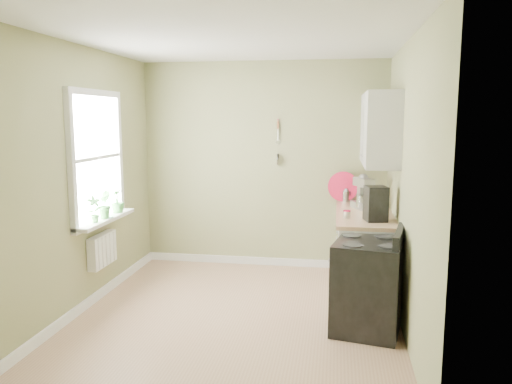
# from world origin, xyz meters

# --- Properties ---
(floor) EXTENTS (3.20, 3.60, 0.02)m
(floor) POSITION_xyz_m (0.00, 0.00, -0.01)
(floor) COLOR #A3785B
(floor) RESTS_ON ground
(ceiling) EXTENTS (3.20, 3.60, 0.02)m
(ceiling) POSITION_xyz_m (0.00, 0.00, 2.71)
(ceiling) COLOR white
(ceiling) RESTS_ON wall_back
(wall_back) EXTENTS (3.20, 0.02, 2.70)m
(wall_back) POSITION_xyz_m (0.00, 1.81, 1.35)
(wall_back) COLOR #949666
(wall_back) RESTS_ON floor
(wall_left) EXTENTS (0.02, 3.60, 2.70)m
(wall_left) POSITION_xyz_m (-1.61, 0.00, 1.35)
(wall_left) COLOR #949666
(wall_left) RESTS_ON floor
(wall_right) EXTENTS (0.02, 3.60, 2.70)m
(wall_right) POSITION_xyz_m (1.61, 0.00, 1.35)
(wall_right) COLOR #949666
(wall_right) RESTS_ON floor
(base_cabinets) EXTENTS (0.60, 1.60, 0.87)m
(base_cabinets) POSITION_xyz_m (1.30, 1.00, 0.43)
(base_cabinets) COLOR silver
(base_cabinets) RESTS_ON floor
(countertop) EXTENTS (0.64, 1.60, 0.04)m
(countertop) POSITION_xyz_m (1.29, 1.00, 0.89)
(countertop) COLOR tan
(countertop) RESTS_ON base_cabinets
(upper_cabinets) EXTENTS (0.35, 1.40, 0.80)m
(upper_cabinets) POSITION_xyz_m (1.43, 1.10, 1.85)
(upper_cabinets) COLOR silver
(upper_cabinets) RESTS_ON wall_right
(window) EXTENTS (0.06, 1.14, 1.44)m
(window) POSITION_xyz_m (-1.58, 0.30, 1.55)
(window) COLOR white
(window) RESTS_ON wall_left
(window_sill) EXTENTS (0.18, 1.14, 0.04)m
(window_sill) POSITION_xyz_m (-1.51, 0.30, 0.88)
(window_sill) COLOR white
(window_sill) RESTS_ON wall_left
(radiator) EXTENTS (0.12, 0.50, 0.35)m
(radiator) POSITION_xyz_m (-1.54, 0.25, 0.55)
(radiator) COLOR white
(radiator) RESTS_ON wall_left
(wall_utensils) EXTENTS (0.02, 0.14, 0.58)m
(wall_utensils) POSITION_xyz_m (0.20, 1.78, 1.56)
(wall_utensils) COLOR tan
(wall_utensils) RESTS_ON wall_back
(stove) EXTENTS (0.73, 0.79, 0.97)m
(stove) POSITION_xyz_m (1.28, -0.11, 0.43)
(stove) COLOR black
(stove) RESTS_ON floor
(stand_mixer) EXTENTS (0.31, 0.37, 0.40)m
(stand_mixer) POSITION_xyz_m (1.28, 1.27, 1.08)
(stand_mixer) COLOR #B2B2B7
(stand_mixer) RESTS_ON countertop
(kettle) EXTENTS (0.17, 0.10, 0.17)m
(kettle) POSITION_xyz_m (1.09, 1.72, 1.00)
(kettle) COLOR silver
(kettle) RESTS_ON countertop
(coffee_maker) EXTENTS (0.25, 0.27, 0.36)m
(coffee_maker) POSITION_xyz_m (1.37, 0.55, 1.08)
(coffee_maker) COLOR black
(coffee_maker) RESTS_ON countertop
(red_tray) EXTENTS (0.39, 0.09, 0.38)m
(red_tray) POSITION_xyz_m (1.05, 1.72, 1.10)
(red_tray) COLOR #C5183E
(red_tray) RESTS_ON countertop
(jar) EXTENTS (0.08, 0.08, 0.08)m
(jar) POSITION_xyz_m (1.08, 0.64, 0.95)
(jar) COLOR #C0AF95
(jar) RESTS_ON countertop
(plant_a) EXTENTS (0.18, 0.18, 0.28)m
(plant_a) POSITION_xyz_m (-1.50, 0.04, 1.04)
(plant_a) COLOR #3D823A
(plant_a) RESTS_ON window_sill
(plant_b) EXTENTS (0.20, 0.21, 0.30)m
(plant_b) POSITION_xyz_m (-1.50, 0.27, 1.05)
(plant_b) COLOR #3D823A
(plant_b) RESTS_ON window_sill
(plant_c) EXTENTS (0.18, 0.18, 0.27)m
(plant_c) POSITION_xyz_m (-1.50, 0.60, 1.04)
(plant_c) COLOR #3D823A
(plant_c) RESTS_ON window_sill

